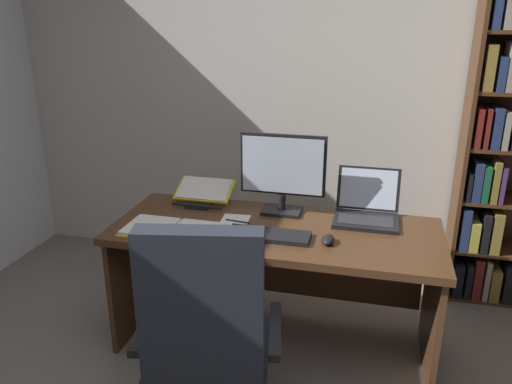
{
  "coord_description": "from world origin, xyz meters",
  "views": [
    {
      "loc": [
        0.3,
        -1.36,
        1.79
      ],
      "look_at": [
        -0.29,
        1.0,
        0.92
      ],
      "focal_mm": 35.45,
      "sensor_mm": 36.0,
      "label": 1
    }
  ],
  "objects_px": {
    "open_binder": "(173,229)",
    "pen": "(238,221)",
    "desk": "(278,254)",
    "reading_stand_with_book": "(204,192)",
    "keyboard": "(269,235)",
    "monitor": "(283,174)",
    "notepad": "(234,222)",
    "computer_mouse": "(328,240)",
    "laptop": "(366,210)",
    "office_chair": "(207,354)"
  },
  "relations": [
    {
      "from": "reading_stand_with_book",
      "to": "pen",
      "type": "height_order",
      "value": "reading_stand_with_book"
    },
    {
      "from": "keyboard",
      "to": "computer_mouse",
      "type": "distance_m",
      "value": 0.3
    },
    {
      "from": "desk",
      "to": "open_binder",
      "type": "bearing_deg",
      "value": -153.86
    },
    {
      "from": "laptop",
      "to": "notepad",
      "type": "height_order",
      "value": "laptop"
    },
    {
      "from": "desk",
      "to": "computer_mouse",
      "type": "bearing_deg",
      "value": -34.49
    },
    {
      "from": "laptop",
      "to": "open_binder",
      "type": "xyz_separation_m",
      "value": [
        -0.97,
        -0.41,
        -0.04
      ]
    },
    {
      "from": "desk",
      "to": "pen",
      "type": "distance_m",
      "value": 0.3
    },
    {
      "from": "desk",
      "to": "reading_stand_with_book",
      "type": "xyz_separation_m",
      "value": [
        -0.5,
        0.21,
        0.25
      ]
    },
    {
      "from": "laptop",
      "to": "keyboard",
      "type": "xyz_separation_m",
      "value": [
        -0.47,
        -0.36,
        -0.04
      ]
    },
    {
      "from": "monitor",
      "to": "laptop",
      "type": "distance_m",
      "value": 0.5
    },
    {
      "from": "desk",
      "to": "reading_stand_with_book",
      "type": "relative_size",
      "value": 5.12
    },
    {
      "from": "pen",
      "to": "reading_stand_with_book",
      "type": "bearing_deg",
      "value": 136.36
    },
    {
      "from": "open_binder",
      "to": "notepad",
      "type": "xyz_separation_m",
      "value": [
        0.28,
        0.18,
        -0.01
      ]
    },
    {
      "from": "desk",
      "to": "notepad",
      "type": "distance_m",
      "value": 0.31
    },
    {
      "from": "keyboard",
      "to": "notepad",
      "type": "height_order",
      "value": "keyboard"
    },
    {
      "from": "desk",
      "to": "monitor",
      "type": "distance_m",
      "value": 0.45
    },
    {
      "from": "reading_stand_with_book",
      "to": "pen",
      "type": "bearing_deg",
      "value": -43.64
    },
    {
      "from": "laptop",
      "to": "open_binder",
      "type": "bearing_deg",
      "value": -156.98
    },
    {
      "from": "notepad",
      "to": "pen",
      "type": "relative_size",
      "value": 1.5
    },
    {
      "from": "desk",
      "to": "reading_stand_with_book",
      "type": "bearing_deg",
      "value": 157.4
    },
    {
      "from": "monitor",
      "to": "laptop",
      "type": "xyz_separation_m",
      "value": [
        0.47,
        0.01,
        -0.18
      ]
    },
    {
      "from": "monitor",
      "to": "keyboard",
      "type": "height_order",
      "value": "monitor"
    },
    {
      "from": "office_chair",
      "to": "computer_mouse",
      "type": "height_order",
      "value": "office_chair"
    },
    {
      "from": "monitor",
      "to": "notepad",
      "type": "xyz_separation_m",
      "value": [
        -0.22,
        -0.22,
        -0.22
      ]
    },
    {
      "from": "keyboard",
      "to": "open_binder",
      "type": "distance_m",
      "value": 0.5
    },
    {
      "from": "laptop",
      "to": "computer_mouse",
      "type": "relative_size",
      "value": 3.31
    },
    {
      "from": "open_binder",
      "to": "notepad",
      "type": "distance_m",
      "value": 0.33
    },
    {
      "from": "office_chair",
      "to": "reading_stand_with_book",
      "type": "xyz_separation_m",
      "value": [
        -0.37,
        1.04,
        0.32
      ]
    },
    {
      "from": "desk",
      "to": "reading_stand_with_book",
      "type": "height_order",
      "value": "reading_stand_with_book"
    },
    {
      "from": "keyboard",
      "to": "pen",
      "type": "relative_size",
      "value": 3.0
    },
    {
      "from": "laptop",
      "to": "reading_stand_with_book",
      "type": "distance_m",
      "value": 0.96
    },
    {
      "from": "notepad",
      "to": "open_binder",
      "type": "bearing_deg",
      "value": -147.0
    },
    {
      "from": "open_binder",
      "to": "pen",
      "type": "height_order",
      "value": "open_binder"
    },
    {
      "from": "open_binder",
      "to": "pen",
      "type": "relative_size",
      "value": 3.72
    },
    {
      "from": "laptop",
      "to": "notepad",
      "type": "distance_m",
      "value": 0.73
    },
    {
      "from": "computer_mouse",
      "to": "pen",
      "type": "distance_m",
      "value": 0.52
    },
    {
      "from": "desk",
      "to": "laptop",
      "type": "distance_m",
      "value": 0.55
    },
    {
      "from": "laptop",
      "to": "computer_mouse",
      "type": "distance_m",
      "value": 0.4
    },
    {
      "from": "office_chair",
      "to": "monitor",
      "type": "height_order",
      "value": "monitor"
    },
    {
      "from": "reading_stand_with_book",
      "to": "notepad",
      "type": "height_order",
      "value": "reading_stand_with_book"
    },
    {
      "from": "keyboard",
      "to": "pen",
      "type": "bearing_deg",
      "value": 146.82
    },
    {
      "from": "monitor",
      "to": "computer_mouse",
      "type": "bearing_deg",
      "value": -49.45
    },
    {
      "from": "keyboard",
      "to": "reading_stand_with_book",
      "type": "height_order",
      "value": "reading_stand_with_book"
    },
    {
      "from": "notepad",
      "to": "reading_stand_with_book",
      "type": "bearing_deg",
      "value": 134.31
    },
    {
      "from": "desk",
      "to": "laptop",
      "type": "bearing_deg",
      "value": 19.41
    },
    {
      "from": "laptop",
      "to": "notepad",
      "type": "bearing_deg",
      "value": -161.51
    },
    {
      "from": "monitor",
      "to": "notepad",
      "type": "distance_m",
      "value": 0.38
    },
    {
      "from": "pen",
      "to": "open_binder",
      "type": "bearing_deg",
      "value": -148.79
    },
    {
      "from": "keyboard",
      "to": "reading_stand_with_book",
      "type": "xyz_separation_m",
      "value": [
        -0.49,
        0.41,
        0.05
      ]
    },
    {
      "from": "monitor",
      "to": "desk",
      "type": "bearing_deg",
      "value": -86.24
    }
  ]
}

